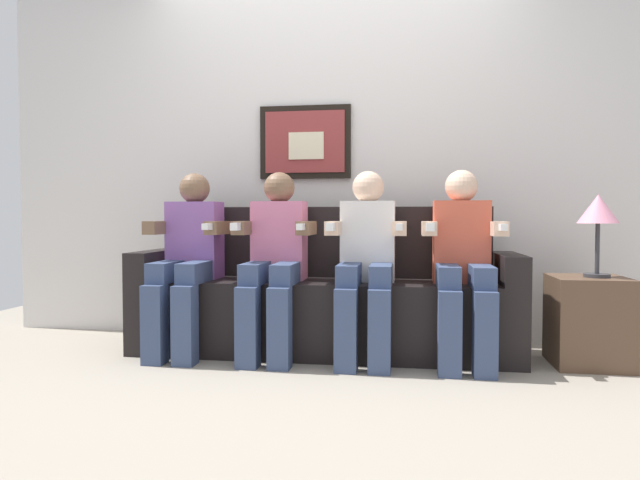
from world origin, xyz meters
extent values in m
plane|color=#9E9384|center=(0.00, 0.00, 0.00)|extent=(6.15, 6.15, 0.00)
cube|color=silver|center=(0.00, 0.77, 1.30)|extent=(4.73, 0.05, 2.60)
cube|color=black|center=(-0.19, 0.72, 1.35)|extent=(0.63, 0.03, 0.50)
cube|color=maroon|center=(-0.19, 0.71, 1.35)|extent=(0.55, 0.02, 0.42)
cube|color=beige|center=(-0.18, 0.70, 1.32)|extent=(0.24, 0.02, 0.18)
cube|color=black|center=(0.00, 0.29, 0.23)|extent=(2.05, 0.58, 0.45)
cube|color=black|center=(0.00, 0.51, 0.68)|extent=(2.05, 0.14, 0.45)
cube|color=black|center=(-1.10, 0.29, 0.31)|extent=(0.14, 0.58, 0.62)
cube|color=black|center=(1.10, 0.29, 0.31)|extent=(0.14, 0.58, 0.62)
cube|color=#8C59A5|center=(-0.82, 0.28, 0.69)|extent=(0.32, 0.20, 0.48)
sphere|color=brown|center=(-0.82, 0.28, 1.02)|extent=(0.19, 0.19, 0.19)
cube|color=#38476B|center=(-0.91, 0.08, 0.51)|extent=(0.12, 0.40, 0.12)
cube|color=#38476B|center=(-0.73, 0.08, 0.51)|extent=(0.12, 0.40, 0.12)
cube|color=#38476B|center=(-0.91, -0.12, 0.23)|extent=(0.12, 0.12, 0.45)
cube|color=#38476B|center=(-0.73, -0.12, 0.23)|extent=(0.12, 0.12, 0.45)
cube|color=brown|center=(-1.01, 0.16, 0.77)|extent=(0.08, 0.28, 0.08)
cube|color=brown|center=(-0.63, 0.16, 0.77)|extent=(0.08, 0.28, 0.08)
cube|color=white|center=(-0.63, 0.00, 0.78)|extent=(0.04, 0.13, 0.04)
cube|color=pink|center=(-0.27, 0.28, 0.69)|extent=(0.32, 0.20, 0.48)
sphere|color=brown|center=(-0.27, 0.28, 1.02)|extent=(0.19, 0.19, 0.19)
cube|color=#38476B|center=(-0.36, 0.08, 0.51)|extent=(0.12, 0.40, 0.12)
cube|color=#38476B|center=(-0.18, 0.08, 0.51)|extent=(0.12, 0.40, 0.12)
cube|color=#38476B|center=(-0.36, -0.12, 0.23)|extent=(0.12, 0.12, 0.45)
cube|color=#38476B|center=(-0.18, -0.12, 0.23)|extent=(0.12, 0.12, 0.45)
cube|color=brown|center=(-0.46, 0.16, 0.77)|extent=(0.08, 0.28, 0.08)
cube|color=brown|center=(-0.08, 0.16, 0.77)|extent=(0.08, 0.28, 0.08)
cube|color=white|center=(-0.08, 0.00, 0.78)|extent=(0.04, 0.13, 0.04)
cube|color=white|center=(-0.46, 0.00, 0.78)|extent=(0.04, 0.10, 0.04)
cube|color=white|center=(0.27, 0.28, 0.69)|extent=(0.32, 0.20, 0.48)
sphere|color=beige|center=(0.27, 0.28, 1.02)|extent=(0.19, 0.19, 0.19)
cube|color=#38476B|center=(0.18, 0.08, 0.51)|extent=(0.12, 0.40, 0.12)
cube|color=#38476B|center=(0.36, 0.08, 0.51)|extent=(0.12, 0.40, 0.12)
cube|color=#38476B|center=(0.18, -0.12, 0.23)|extent=(0.12, 0.12, 0.45)
cube|color=#38476B|center=(0.36, -0.12, 0.23)|extent=(0.12, 0.12, 0.45)
cube|color=beige|center=(0.08, 0.16, 0.77)|extent=(0.08, 0.28, 0.08)
cube|color=beige|center=(0.46, 0.16, 0.77)|extent=(0.08, 0.28, 0.08)
cube|color=white|center=(0.46, 0.00, 0.78)|extent=(0.04, 0.13, 0.04)
cube|color=white|center=(0.08, 0.00, 0.78)|extent=(0.04, 0.10, 0.04)
cube|color=#D8593F|center=(0.82, 0.28, 0.69)|extent=(0.32, 0.20, 0.48)
sphere|color=beige|center=(0.82, 0.28, 1.02)|extent=(0.19, 0.19, 0.19)
cube|color=#38476B|center=(0.73, 0.08, 0.51)|extent=(0.12, 0.40, 0.12)
cube|color=#38476B|center=(0.91, 0.08, 0.51)|extent=(0.12, 0.40, 0.12)
cube|color=#38476B|center=(0.73, -0.12, 0.23)|extent=(0.12, 0.12, 0.45)
cube|color=#38476B|center=(0.91, -0.12, 0.23)|extent=(0.12, 0.12, 0.45)
cube|color=beige|center=(0.63, 0.16, 0.77)|extent=(0.08, 0.28, 0.08)
cube|color=beige|center=(1.01, 0.16, 0.77)|extent=(0.08, 0.28, 0.08)
cube|color=white|center=(1.01, 0.00, 0.78)|extent=(0.04, 0.13, 0.04)
cube|color=white|center=(0.63, 0.00, 0.78)|extent=(0.04, 0.10, 0.04)
cube|color=brown|center=(1.52, 0.22, 0.25)|extent=(0.40, 0.40, 0.50)
cylinder|color=#333338|center=(1.55, 0.20, 0.51)|extent=(0.14, 0.14, 0.02)
cylinder|color=#333338|center=(1.55, 0.20, 0.66)|extent=(0.02, 0.02, 0.28)
cone|color=pink|center=(1.55, 0.20, 0.88)|extent=(0.22, 0.22, 0.16)
camera|label=1|loc=(0.50, -3.14, 0.83)|focal=31.87mm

